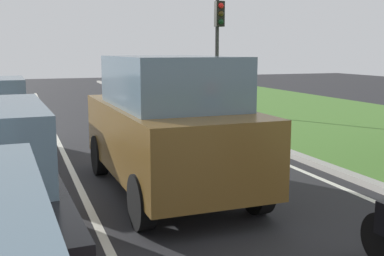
# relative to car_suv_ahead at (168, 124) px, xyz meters

# --- Properties ---
(ground_plane) EXTENTS (60.00, 60.00, 0.00)m
(ground_plane) POSITION_rel_car_suv_ahead_xyz_m (-0.69, 4.44, -1.17)
(ground_plane) COLOR #262628
(lane_line_center) EXTENTS (0.12, 32.00, 0.01)m
(lane_line_center) POSITION_rel_car_suv_ahead_xyz_m (-1.39, 4.44, -1.16)
(lane_line_center) COLOR silver
(lane_line_center) RESTS_ON ground
(lane_line_right_edge) EXTENTS (0.12, 32.00, 0.01)m
(lane_line_right_edge) POSITION_rel_car_suv_ahead_xyz_m (2.91, 4.44, -1.16)
(lane_line_right_edge) COLOR silver
(lane_line_right_edge) RESTS_ON ground
(grass_verge_right) EXTENTS (9.00, 48.00, 0.06)m
(grass_verge_right) POSITION_rel_car_suv_ahead_xyz_m (7.81, 4.44, -1.14)
(grass_verge_right) COLOR #47752D
(grass_verge_right) RESTS_ON ground
(curb_right) EXTENTS (0.24, 48.00, 0.12)m
(curb_right) POSITION_rel_car_suv_ahead_xyz_m (3.41, 4.44, -1.11)
(curb_right) COLOR #9E9B93
(curb_right) RESTS_ON ground
(car_suv_ahead) EXTENTS (2.04, 4.53, 2.28)m
(car_suv_ahead) POSITION_rel_car_suv_ahead_xyz_m (0.00, 0.00, 0.00)
(car_suv_ahead) COLOR brown
(car_suv_ahead) RESTS_ON ground
(traffic_light_near_right) EXTENTS (0.32, 0.50, 4.40)m
(traffic_light_near_right) POSITION_rel_car_suv_ahead_xyz_m (4.68, 8.80, 1.79)
(traffic_light_near_right) COLOR #2D2D2D
(traffic_light_near_right) RESTS_ON ground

